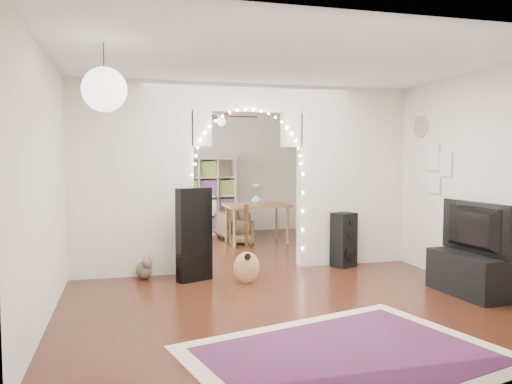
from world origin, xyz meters
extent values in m
plane|color=black|center=(0.00, 0.00, 0.00)|extent=(7.50, 7.50, 0.00)
cube|color=white|center=(0.00, 0.00, 2.70)|extent=(5.00, 7.50, 0.02)
cube|color=silver|center=(0.00, 3.75, 1.35)|extent=(5.00, 0.02, 2.70)
cube|color=silver|center=(0.00, -3.75, 1.35)|extent=(5.00, 0.02, 2.70)
cube|color=silver|center=(-2.50, 0.00, 1.35)|extent=(0.02, 7.50, 2.70)
cube|color=silver|center=(2.50, 0.00, 1.35)|extent=(0.02, 7.50, 2.70)
cube|color=silver|center=(-1.65, 0.00, 1.35)|extent=(1.70, 0.20, 2.70)
cube|color=silver|center=(1.65, 0.00, 1.35)|extent=(1.70, 0.20, 2.70)
cube|color=silver|center=(0.00, 0.00, 2.50)|extent=(1.60, 0.20, 0.40)
cube|color=white|center=(-2.47, 1.80, 1.50)|extent=(0.04, 1.20, 1.40)
cylinder|color=white|center=(2.48, -0.60, 2.10)|extent=(0.03, 0.31, 0.31)
sphere|color=white|center=(-1.90, -2.40, 2.25)|extent=(0.40, 0.40, 0.40)
cube|color=maroon|center=(0.03, -3.40, 0.01)|extent=(2.93, 2.48, 0.02)
cube|color=black|center=(-0.86, -0.54, 0.62)|extent=(0.50, 0.33, 1.24)
ellipsoid|color=#B9804A|center=(-0.23, -0.88, 0.37)|extent=(0.37, 0.25, 0.42)
cube|color=#311D0D|center=(-0.23, -0.88, 0.72)|extent=(0.05, 0.04, 0.48)
cube|color=#311D0D|center=(-0.23, -0.88, 0.99)|extent=(0.06, 0.05, 0.11)
ellipsoid|color=brown|center=(-1.50, -0.25, 0.12)|extent=(0.29, 0.38, 0.24)
sphere|color=brown|center=(-1.47, -0.39, 0.24)|extent=(0.17, 0.17, 0.14)
cone|color=brown|center=(-1.51, -0.39, 0.31)|extent=(0.04, 0.04, 0.05)
cone|color=brown|center=(-1.44, -0.39, 0.31)|extent=(0.04, 0.04, 0.05)
cylinder|color=brown|center=(-1.55, -0.07, 0.04)|extent=(0.09, 0.23, 0.07)
cube|color=black|center=(1.43, -0.25, 0.41)|extent=(0.40, 0.37, 0.82)
cylinder|color=black|center=(1.48, -0.38, 0.23)|extent=(0.23, 0.11, 0.24)
cylinder|color=black|center=(1.48, -0.38, 0.50)|extent=(0.13, 0.07, 0.13)
cylinder|color=black|center=(1.48, -0.38, 0.68)|extent=(0.07, 0.05, 0.07)
cube|color=black|center=(2.20, -2.05, 0.25)|extent=(0.47, 1.03, 0.50)
imported|color=black|center=(2.20, -2.05, 0.81)|extent=(0.22, 1.08, 0.62)
cube|color=tan|center=(-0.22, 3.50, 0.82)|extent=(1.61, 0.45, 1.64)
cube|color=brown|center=(0.70, 2.11, 0.73)|extent=(1.23, 0.84, 0.05)
cylinder|color=brown|center=(0.19, 1.78, 0.35)|extent=(0.05, 0.05, 0.70)
cylinder|color=brown|center=(1.23, 1.81, 0.35)|extent=(0.05, 0.05, 0.70)
cylinder|color=brown|center=(0.17, 2.42, 0.35)|extent=(0.05, 0.05, 0.70)
cylinder|color=brown|center=(1.21, 2.45, 0.35)|extent=(0.05, 0.05, 0.70)
imported|color=white|center=(0.70, 2.11, 0.85)|extent=(0.19, 0.19, 0.19)
imported|color=brown|center=(0.40, 2.91, 0.27)|extent=(0.67, 0.69, 0.53)
imported|color=brown|center=(0.41, 2.09, 0.21)|extent=(0.57, 0.58, 0.43)
camera|label=1|loc=(-1.74, -7.09, 1.65)|focal=35.00mm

